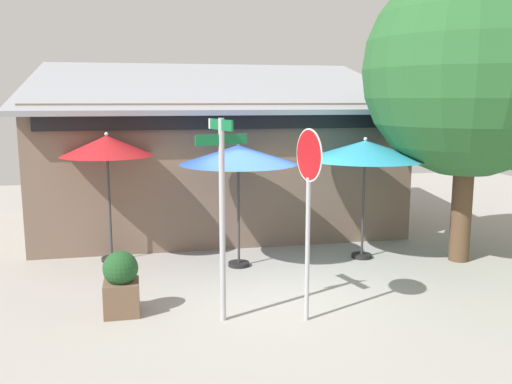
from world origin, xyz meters
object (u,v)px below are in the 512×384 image
at_px(patio_umbrella_royal_blue_center, 238,156).
at_px(patio_umbrella_teal_right, 365,151).
at_px(patio_umbrella_crimson_left, 107,147).
at_px(sidewalk_planter, 121,283).
at_px(street_sign_post, 222,201).
at_px(stop_sign, 308,188).
at_px(shade_tree, 490,77).

relative_size(patio_umbrella_royal_blue_center, patio_umbrella_teal_right, 0.98).
distance_m(patio_umbrella_crimson_left, sidewalk_planter, 3.65).
height_order(street_sign_post, patio_umbrella_teal_right, street_sign_post).
distance_m(stop_sign, shade_tree, 5.36).
xyz_separation_m(street_sign_post, patio_umbrella_crimson_left, (-1.87, 3.66, 0.53)).
distance_m(street_sign_post, patio_umbrella_teal_right, 4.47).
bearing_deg(patio_umbrella_crimson_left, shade_tree, -12.18).
bearing_deg(patio_umbrella_teal_right, patio_umbrella_royal_blue_center, -179.10).
xyz_separation_m(street_sign_post, shade_tree, (5.80, 2.01, 1.97)).
xyz_separation_m(street_sign_post, stop_sign, (1.28, -0.27, 0.20)).
height_order(stop_sign, patio_umbrella_teal_right, stop_sign).
bearing_deg(patio_umbrella_teal_right, patio_umbrella_crimson_left, 170.59).
height_order(patio_umbrella_royal_blue_center, shade_tree, shade_tree).
distance_m(street_sign_post, sidewalk_planter, 2.17).
xyz_separation_m(patio_umbrella_crimson_left, patio_umbrella_royal_blue_center, (2.61, -0.93, -0.14)).
bearing_deg(patio_umbrella_teal_right, street_sign_post, -141.41).
bearing_deg(sidewalk_planter, patio_umbrella_royal_blue_center, 43.22).
height_order(stop_sign, patio_umbrella_crimson_left, stop_sign).
bearing_deg(patio_umbrella_royal_blue_center, stop_sign, -79.71).
relative_size(street_sign_post, sidewalk_planter, 3.01).
bearing_deg(patio_umbrella_royal_blue_center, shade_tree, -8.16).
distance_m(stop_sign, patio_umbrella_crimson_left, 5.05).
bearing_deg(shade_tree, patio_umbrella_crimson_left, 167.82).
relative_size(stop_sign, patio_umbrella_teal_right, 1.14).
bearing_deg(sidewalk_planter, patio_umbrella_crimson_left, 95.62).
height_order(patio_umbrella_royal_blue_center, patio_umbrella_teal_right, patio_umbrella_teal_right).
relative_size(stop_sign, patio_umbrella_royal_blue_center, 1.16).
bearing_deg(street_sign_post, patio_umbrella_royal_blue_center, 74.88).
bearing_deg(patio_umbrella_royal_blue_center, street_sign_post, -105.12).
relative_size(patio_umbrella_crimson_left, patio_umbrella_teal_right, 1.05).
bearing_deg(stop_sign, patio_umbrella_royal_blue_center, 100.29).
height_order(street_sign_post, stop_sign, street_sign_post).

